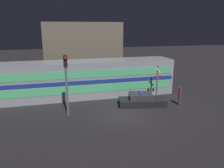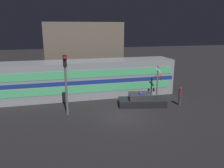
% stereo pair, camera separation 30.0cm
% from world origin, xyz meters
% --- Properties ---
extents(ground_plane, '(120.00, 120.00, 0.00)m').
position_xyz_m(ground_plane, '(0.00, 0.00, 0.00)').
color(ground_plane, '#262326').
extents(train, '(18.63, 3.13, 3.75)m').
position_xyz_m(train, '(-2.35, 6.18, 1.87)').
color(train, '#999EA5').
rests_on(train, ground_plane).
extents(police_car, '(4.55, 2.56, 1.28)m').
position_xyz_m(police_car, '(2.33, 2.05, 0.47)').
color(police_car, black).
rests_on(police_car, ground_plane).
extents(pedestrian, '(0.29, 0.29, 1.73)m').
position_xyz_m(pedestrian, '(5.79, 1.22, 0.89)').
color(pedestrian, '#3F384C').
rests_on(pedestrian, ground_plane).
extents(crossing_signal_near, '(0.82, 0.36, 3.41)m').
position_xyz_m(crossing_signal_near, '(4.51, 3.37, 1.94)').
color(crossing_signal_near, slate).
rests_on(crossing_signal_near, ground_plane).
extents(traffic_light_corner, '(0.30, 0.46, 4.98)m').
position_xyz_m(traffic_light_corner, '(-4.47, 1.43, 3.08)').
color(traffic_light_corner, slate).
rests_on(traffic_light_corner, ground_plane).
extents(building_left, '(9.84, 6.04, 7.69)m').
position_xyz_m(building_left, '(-1.61, 14.09, 3.84)').
color(building_left, '#726656').
rests_on(building_left, ground_plane).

